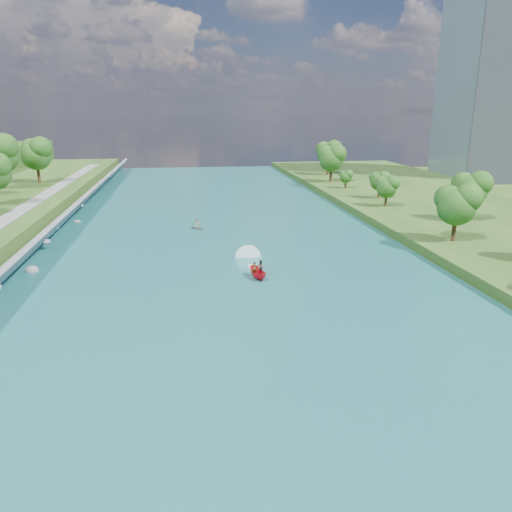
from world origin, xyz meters
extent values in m
plane|color=#2D5119|center=(0.00, 0.00, 0.00)|extent=(260.00, 260.00, 0.00)
cube|color=#175958|center=(0.00, 20.00, 0.05)|extent=(55.00, 240.00, 0.10)
cube|color=slate|center=(-25.85, 20.00, 1.80)|extent=(3.54, 236.00, 4.05)
ellipsoid|color=gray|center=(-24.64, 20.22, 0.16)|extent=(1.71, 1.83, 1.32)
ellipsoid|color=gray|center=(-25.42, 30.87, 1.25)|extent=(1.41, 1.26, 0.80)
ellipsoid|color=gray|center=(-25.91, 38.83, 1.50)|extent=(1.16, 1.46, 0.66)
ellipsoid|color=gray|center=(-24.64, 49.69, 0.15)|extent=(1.22, 0.99, 0.69)
ellipsoid|color=gray|center=(-25.35, 58.32, 1.63)|extent=(1.02, 0.82, 0.60)
cube|color=gray|center=(82.50, 95.00, 30.00)|extent=(22.00, 22.00, 60.00)
ellipsoid|color=#124414|center=(-43.52, 70.84, 10.29)|extent=(8.14, 8.14, 13.57)
ellipsoid|color=#124414|center=(-38.49, 79.70, 9.61)|extent=(7.33, 7.33, 12.22)
ellipsoid|color=#124414|center=(33.21, 21.81, 6.39)|extent=(5.86, 5.86, 9.77)
ellipsoid|color=#124414|center=(43.02, 34.68, 6.46)|extent=(5.95, 5.95, 9.92)
ellipsoid|color=#124414|center=(34.20, 49.14, 5.07)|extent=(4.29, 4.29, 7.14)
ellipsoid|color=#124414|center=(36.49, 58.63, 4.92)|extent=(4.10, 4.10, 6.83)
ellipsoid|color=#124414|center=(34.00, 73.75, 4.12)|extent=(3.14, 3.14, 5.23)
ellipsoid|color=#124414|center=(33.64, 85.11, 7.18)|extent=(6.82, 6.82, 11.36)
ellipsoid|color=#124414|center=(37.26, 100.34, 7.35)|extent=(7.02, 7.02, 11.69)
imported|color=red|center=(3.29, 13.43, 0.82)|extent=(2.13, 3.92, 1.43)
imported|color=#66605B|center=(2.89, 13.03, 1.35)|extent=(0.71, 0.51, 1.80)
imported|color=#66605B|center=(3.79, 13.93, 1.30)|extent=(1.05, 1.01, 1.70)
cube|color=white|center=(3.29, 16.43, 0.13)|extent=(0.90, 5.00, 0.06)
imported|color=gray|center=(-3.03, 40.95, 0.36)|extent=(3.01, 3.03, 0.52)
imported|color=#66605B|center=(-3.03, 40.95, 1.07)|extent=(0.81, 0.66, 1.44)
camera|label=1|loc=(-5.20, -43.35, 19.60)|focal=35.00mm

